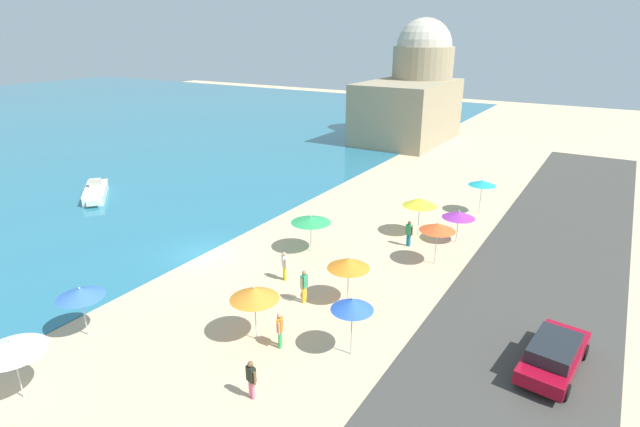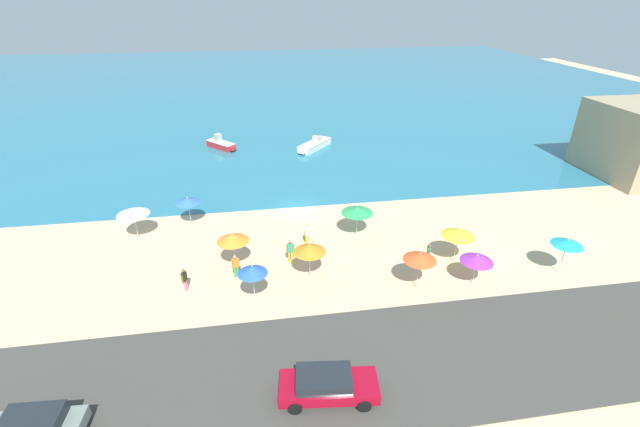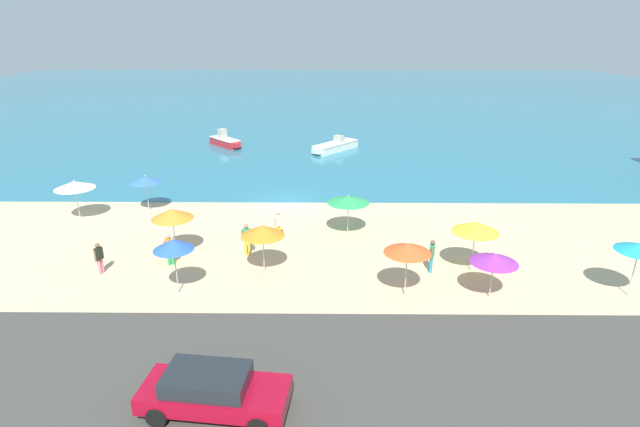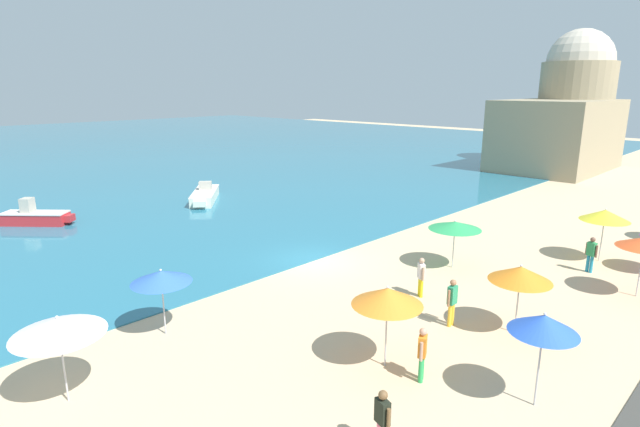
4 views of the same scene
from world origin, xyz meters
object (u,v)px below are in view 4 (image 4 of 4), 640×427
at_px(beach_umbrella_6, 521,274).
at_px(beach_umbrella_9, 387,296).
at_px(beach_umbrella_1, 161,277).
at_px(bather_4, 452,300).
at_px(beach_umbrella_5, 58,326).
at_px(bather_3, 421,275).
at_px(bather_1, 422,352).
at_px(skiff_offshore, 36,217).
at_px(beach_umbrella_0, 455,225).
at_px(beach_umbrella_2, 605,215).
at_px(harbor_fortress, 566,116).
at_px(bather_0, 591,253).
at_px(skiff_nearshore, 205,195).
at_px(bather_2, 382,418).
at_px(beach_umbrella_3, 544,324).

xyz_separation_m(beach_umbrella_6, beach_umbrella_9, (-4.82, 1.91, 0.11)).
distance_m(beach_umbrella_1, bather_4, 10.01).
height_order(beach_umbrella_5, bather_3, beach_umbrella_5).
distance_m(bather_1, skiff_offshore, 26.35).
distance_m(beach_umbrella_0, bather_1, 9.97).
bearing_deg(beach_umbrella_2, harbor_fortress, 22.32).
bearing_deg(bather_0, beach_umbrella_6, -179.53).
bearing_deg(beach_umbrella_2, bather_4, 171.63).
relative_size(bather_1, bather_4, 0.95).
bearing_deg(bather_1, beach_umbrella_2, -1.84).
bearing_deg(beach_umbrella_2, skiff_nearshore, 103.86).
bearing_deg(beach_umbrella_5, beach_umbrella_9, -34.30).
relative_size(bather_1, skiff_nearshore, 0.33).
height_order(bather_2, skiff_nearshore, bather_2).
distance_m(beach_umbrella_0, beach_umbrella_3, 10.50).
bearing_deg(skiff_nearshore, bather_1, -109.48).
bearing_deg(beach_umbrella_0, bather_2, -157.06).
distance_m(bather_1, skiff_nearshore, 25.95).
xyz_separation_m(beach_umbrella_1, harbor_fortress, (48.14, 3.84, 3.26)).
height_order(beach_umbrella_0, skiff_offshore, beach_umbrella_0).
xyz_separation_m(bather_2, skiff_offshore, (0.84, 27.20, -0.37)).
relative_size(bather_1, skiff_offshore, 0.44).
distance_m(beach_umbrella_6, harbor_fortress, 41.68).
height_order(beach_umbrella_9, bather_2, beach_umbrella_9).
height_order(beach_umbrella_9, bather_4, beach_umbrella_9).
relative_size(bather_3, skiff_offshore, 0.43).
xyz_separation_m(beach_umbrella_1, beach_umbrella_5, (-3.74, -1.57, 0.12)).
height_order(beach_umbrella_0, beach_umbrella_3, beach_umbrella_3).
bearing_deg(beach_umbrella_9, bather_4, -0.89).
height_order(bather_3, skiff_nearshore, bather_3).
xyz_separation_m(beach_umbrella_5, skiff_offshore, (5.22, 19.99, -1.69)).
height_order(beach_umbrella_0, beach_umbrella_1, beach_umbrella_1).
height_order(beach_umbrella_6, bather_4, beach_umbrella_6).
height_order(bather_1, bather_4, bather_4).
relative_size(beach_umbrella_0, beach_umbrella_1, 1.02).
relative_size(bather_0, skiff_offshore, 0.44).
xyz_separation_m(bather_0, bather_1, (-12.80, 0.62, -0.01)).
height_order(beach_umbrella_0, beach_umbrella_2, beach_umbrella_2).
bearing_deg(beach_umbrella_5, bather_4, -24.61).
bearing_deg(beach_umbrella_6, skiff_nearshore, 81.15).
bearing_deg(harbor_fortress, bather_2, -165.11).
bearing_deg(beach_umbrella_3, beach_umbrella_2, 9.66).
relative_size(beach_umbrella_1, bather_2, 1.49).
bearing_deg(harbor_fortress, beach_umbrella_9, -166.78).
bearing_deg(bather_0, beach_umbrella_5, 161.24).
relative_size(bather_0, bather_3, 1.01).
xyz_separation_m(bather_2, skiff_nearshore, (11.74, 25.41, -0.42)).
bearing_deg(bather_4, beach_umbrella_1, 137.90).
bearing_deg(skiff_offshore, bather_1, -85.11).
bearing_deg(bather_4, beach_umbrella_3, -122.42).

